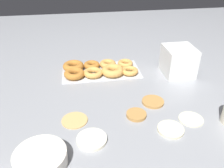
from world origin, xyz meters
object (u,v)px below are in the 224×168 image
(pancake_1, at_px, (153,102))
(pancake_5, at_px, (191,119))
(batter_bowl, at_px, (41,159))
(container_stack, at_px, (178,61))
(pancake_2, at_px, (136,115))
(pancake_4, at_px, (75,120))
(pancake_3, at_px, (92,139))
(donut_tray, at_px, (98,69))
(pancake_0, at_px, (171,129))

(pancake_1, xyz_separation_m, pancake_5, (-0.11, 0.13, -0.00))
(batter_bowl, xyz_separation_m, container_stack, (-0.65, -0.50, 0.05))
(pancake_2, relative_size, pancake_4, 0.79)
(pancake_3, bearing_deg, pancake_4, -64.11)
(pancake_4, bearing_deg, pancake_5, 172.02)
(container_stack, bearing_deg, pancake_1, 49.57)
(donut_tray, height_order, container_stack, container_stack)
(donut_tray, bearing_deg, pancake_3, 81.48)
(pancake_5, bearing_deg, batter_bowl, 13.34)
(pancake_4, xyz_separation_m, donut_tray, (-0.13, -0.38, 0.01))
(pancake_4, bearing_deg, batter_bowl, 61.46)
(pancake_1, distance_m, batter_bowl, 0.52)
(pancake_1, bearing_deg, pancake_4, 11.62)
(pancake_0, distance_m, pancake_4, 0.37)
(pancake_2, bearing_deg, pancake_0, 135.74)
(pancake_0, distance_m, pancake_5, 0.11)
(pancake_3, height_order, pancake_4, pancake_3)
(pancake_0, height_order, pancake_5, pancake_0)
(pancake_3, bearing_deg, pancake_2, -149.54)
(pancake_5, bearing_deg, pancake_0, 24.71)
(pancake_4, height_order, batter_bowl, batter_bowl)
(container_stack, bearing_deg, pancake_4, 29.74)
(pancake_1, distance_m, donut_tray, 0.37)
(pancake_0, height_order, pancake_1, same)
(donut_tray, relative_size, container_stack, 2.60)
(pancake_3, bearing_deg, pancake_1, -146.19)
(pancake_5, bearing_deg, donut_tray, -54.35)
(pancake_0, xyz_separation_m, pancake_3, (0.29, 0.01, 0.00))
(pancake_4, relative_size, donut_tray, 0.25)
(pancake_5, relative_size, donut_tray, 0.23)
(pancake_1, bearing_deg, batter_bowl, 30.85)
(pancake_1, distance_m, pancake_5, 0.17)
(pancake_2, height_order, pancake_4, pancake_2)
(pancake_2, distance_m, pancake_3, 0.22)
(pancake_2, height_order, donut_tray, donut_tray)
(pancake_1, bearing_deg, pancake_5, 130.71)
(pancake_2, bearing_deg, batter_bowl, 28.13)
(pancake_2, xyz_separation_m, batter_bowl, (0.35, 0.19, 0.02))
(pancake_2, relative_size, pancake_5, 0.85)
(donut_tray, bearing_deg, batter_bowl, 67.55)
(pancake_0, distance_m, batter_bowl, 0.46)
(pancake_3, distance_m, container_stack, 0.65)
(pancake_2, height_order, pancake_3, same)
(pancake_5, bearing_deg, pancake_3, 7.92)
(pancake_1, bearing_deg, donut_tray, -56.72)
(pancake_1, height_order, pancake_4, pancake_1)
(pancake_3, relative_size, pancake_5, 1.12)
(pancake_0, xyz_separation_m, pancake_2, (0.10, -0.10, 0.00))
(pancake_0, xyz_separation_m, container_stack, (-0.19, -0.42, 0.07))
(pancake_2, relative_size, donut_tray, 0.20)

